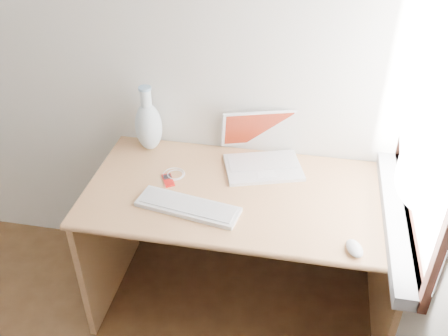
% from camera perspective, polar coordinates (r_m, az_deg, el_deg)
% --- Properties ---
extents(back_wall, '(3.50, 0.04, 2.60)m').
position_cam_1_polar(back_wall, '(2.65, -19.31, 14.13)').
color(back_wall, white).
rests_on(back_wall, floor).
extents(window, '(0.11, 0.99, 1.10)m').
position_cam_1_polar(window, '(1.98, 22.42, 5.57)').
color(window, white).
rests_on(window, right_wall).
extents(desk, '(1.45, 0.72, 0.76)m').
position_cam_1_polar(desk, '(2.49, 2.43, -5.56)').
color(desk, tan).
rests_on(desk, floor).
extents(laptop, '(0.42, 0.40, 0.25)m').
position_cam_1_polar(laptop, '(2.45, 4.70, 1.60)').
color(laptop, white).
rests_on(laptop, desk).
extents(external_keyboard, '(0.47, 0.22, 0.02)m').
position_cam_1_polar(external_keyboard, '(2.19, -4.14, -4.42)').
color(external_keyboard, white).
rests_on(external_keyboard, desk).
extents(mouse, '(0.09, 0.12, 0.04)m').
position_cam_1_polar(mouse, '(2.05, 14.69, -8.88)').
color(mouse, white).
rests_on(mouse, desk).
extents(ipod, '(0.09, 0.11, 0.01)m').
position_cam_1_polar(ipod, '(2.36, -6.40, -1.39)').
color(ipod, '#AF0F0C').
rests_on(ipod, desk).
extents(cable_coil, '(0.13, 0.13, 0.01)m').
position_cam_1_polar(cable_coil, '(2.40, -5.74, -0.69)').
color(cable_coil, white).
rests_on(cable_coil, desk).
extents(remote, '(0.06, 0.09, 0.01)m').
position_cam_1_polar(remote, '(2.22, -5.06, -4.12)').
color(remote, white).
rests_on(remote, desk).
extents(vase, '(0.14, 0.14, 0.35)m').
position_cam_1_polar(vase, '(2.54, -8.64, 4.92)').
color(vase, white).
rests_on(vase, desk).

